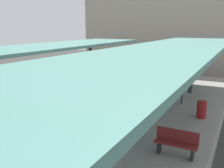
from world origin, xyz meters
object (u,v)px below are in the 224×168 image
at_px(passenger_mid_platform, 127,119).
at_px(commuter_train, 128,80).
at_px(platform_bench, 176,142).
at_px(passenger_far_end, 67,77).
at_px(platform_sign, 183,75).
at_px(passenger_near_bench, 43,152).
at_px(litter_bin, 201,110).

bearing_deg(passenger_mid_platform, commuter_train, 113.61).
bearing_deg(platform_bench, passenger_far_end, 147.50).
xyz_separation_m(commuter_train, platform_sign, (3.86, -1.45, 0.90)).
height_order(passenger_near_bench, passenger_far_end, passenger_near_bench).
relative_size(platform_bench, platform_sign, 0.63).
relative_size(commuter_train, passenger_mid_platform, 9.09).
height_order(platform_bench, litter_bin, platform_bench).
distance_m(platform_sign, passenger_far_end, 7.60).
xyz_separation_m(litter_bin, passenger_far_end, (-8.85, 1.41, 0.47)).
height_order(platform_sign, passenger_mid_platform, platform_sign).
bearing_deg(passenger_mid_platform, platform_sign, 82.83).
bearing_deg(passenger_near_bench, passenger_mid_platform, 72.54).
xyz_separation_m(platform_sign, passenger_near_bench, (-1.75, -9.02, -0.73)).
bearing_deg(passenger_far_end, commuter_train, 25.89).
bearing_deg(passenger_far_end, platform_bench, -32.50).
bearing_deg(commuter_train, passenger_mid_platform, -66.39).
bearing_deg(passenger_mid_platform, passenger_near_bench, -107.46).
distance_m(passenger_near_bench, passenger_far_end, 10.43).
distance_m(commuter_train, platform_bench, 8.84).
height_order(litter_bin, passenger_near_bench, passenger_near_bench).
relative_size(commuter_train, litter_bin, 19.80).
relative_size(platform_bench, passenger_far_end, 0.84).
relative_size(commuter_train, platform_bench, 11.31).
height_order(commuter_train, platform_bench, commuter_train).
height_order(platform_bench, passenger_far_end, passenger_far_end).
bearing_deg(platform_sign, passenger_near_bench, -101.01).
xyz_separation_m(passenger_mid_platform, passenger_far_end, (-6.83, 5.39, -0.04)).
xyz_separation_m(passenger_near_bench, passenger_far_end, (-5.80, 8.67, -0.02)).
distance_m(platform_bench, passenger_far_end, 10.28).
distance_m(commuter_train, litter_bin, 6.08).
height_order(platform_bench, platform_sign, platform_sign).
relative_size(passenger_near_bench, passenger_far_end, 1.03).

